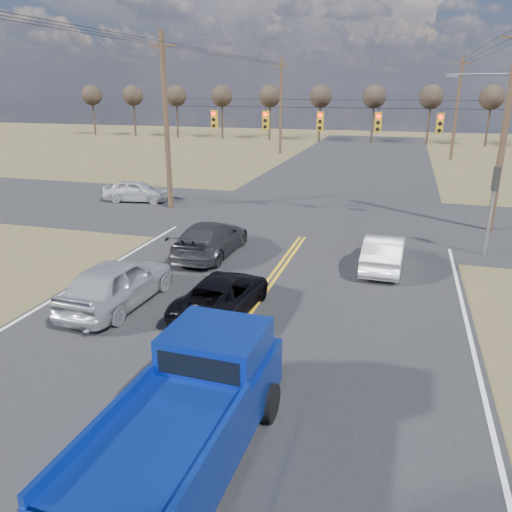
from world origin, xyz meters
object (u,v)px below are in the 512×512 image
(pickup_truck, at_px, (190,415))
(silver_suv, at_px, (117,283))
(black_suv, at_px, (222,294))
(white_car_queue, at_px, (384,252))
(cross_car_west, at_px, (136,191))
(dgrey_car_queue, at_px, (211,239))

(pickup_truck, height_order, silver_suv, pickup_truck)
(black_suv, bearing_deg, pickup_truck, 108.18)
(black_suv, relative_size, white_car_queue, 1.04)
(cross_car_west, bearing_deg, black_suv, -151.93)
(pickup_truck, relative_size, dgrey_car_queue, 1.18)
(silver_suv, distance_m, white_car_queue, 10.46)
(white_car_queue, bearing_deg, pickup_truck, 78.19)
(white_car_queue, xyz_separation_m, cross_car_west, (-15.90, 8.41, -0.00))
(pickup_truck, xyz_separation_m, silver_suv, (-5.34, 6.18, -0.26))
(black_suv, xyz_separation_m, cross_car_west, (-11.07, 14.19, 0.09))
(silver_suv, bearing_deg, cross_car_west, -60.32)
(pickup_truck, relative_size, cross_car_west, 1.46)
(pickup_truck, relative_size, white_car_queue, 1.41)
(pickup_truck, bearing_deg, dgrey_car_queue, 111.40)
(pickup_truck, relative_size, black_suv, 1.35)
(white_car_queue, xyz_separation_m, dgrey_car_queue, (-7.35, -0.35, 0.04))
(pickup_truck, bearing_deg, white_car_queue, 78.11)
(dgrey_car_queue, bearing_deg, black_suv, 115.73)
(black_suv, xyz_separation_m, white_car_queue, (4.82, 5.77, 0.09))
(black_suv, relative_size, dgrey_car_queue, 0.87)
(black_suv, bearing_deg, cross_car_west, -48.92)
(silver_suv, xyz_separation_m, dgrey_car_queue, (1.01, 5.94, -0.08))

